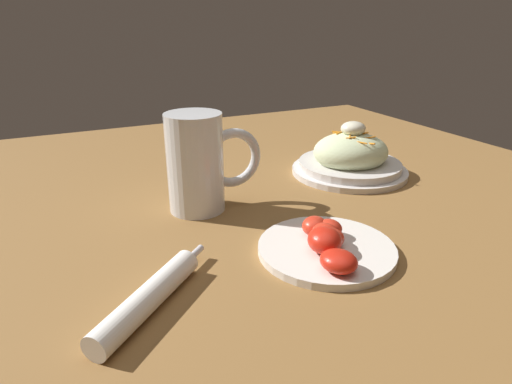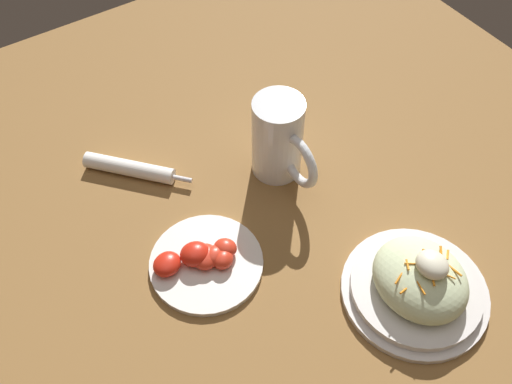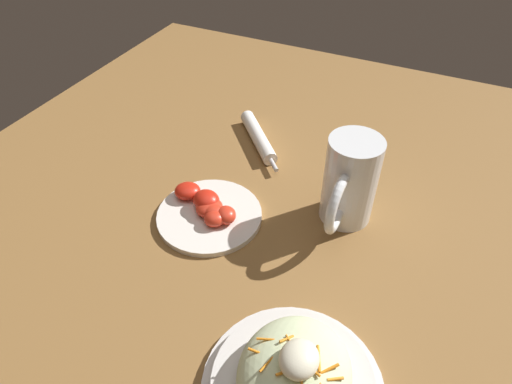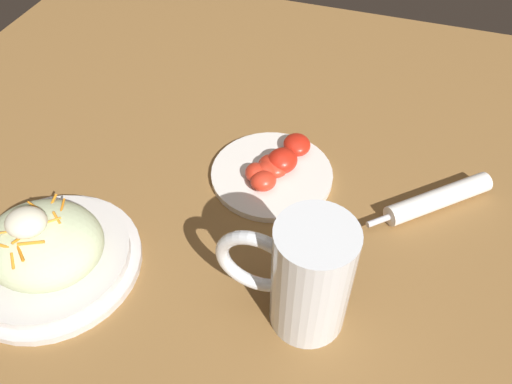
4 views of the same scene
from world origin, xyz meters
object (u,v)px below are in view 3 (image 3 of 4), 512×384
(salad_plate, at_px, (294,378))
(beer_mug, at_px, (349,186))
(napkin_roll, at_px, (258,137))
(tomato_plate, at_px, (209,211))

(salad_plate, xyz_separation_m, beer_mug, (0.33, 0.03, 0.04))
(salad_plate, distance_m, napkin_roll, 0.55)
(salad_plate, relative_size, napkin_roll, 1.40)
(napkin_roll, height_order, tomato_plate, tomato_plate)
(salad_plate, bearing_deg, beer_mug, 5.88)
(beer_mug, bearing_deg, napkin_roll, 59.18)
(beer_mug, xyz_separation_m, napkin_roll, (0.14, 0.24, -0.06))
(beer_mug, bearing_deg, tomato_plate, 115.61)
(beer_mug, height_order, napkin_roll, beer_mug)
(napkin_roll, bearing_deg, tomato_plate, -176.20)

